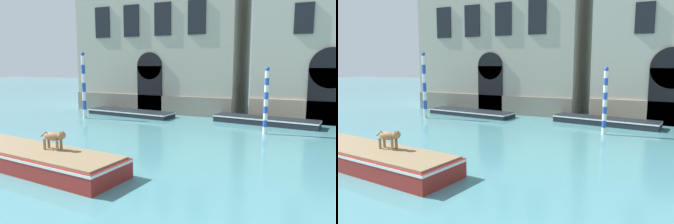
# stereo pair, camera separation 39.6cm
# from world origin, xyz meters

# --- Properties ---
(boat_foreground) EXTENTS (7.40, 2.72, 0.68)m
(boat_foreground) POSITION_xyz_m (3.94, 4.00, 0.36)
(boat_foreground) COLOR maroon
(boat_foreground) RESTS_ON ground_plane
(dog_on_deck) EXTENTS (1.01, 0.33, 0.67)m
(dog_on_deck) POSITION_xyz_m (4.80, 4.18, 1.12)
(dog_on_deck) COLOR #997047
(dog_on_deck) RESTS_ON boat_foreground
(boat_moored_near_palazzo) EXTENTS (6.33, 2.21, 0.35)m
(boat_moored_near_palazzo) POSITION_xyz_m (1.29, 15.23, 0.19)
(boat_moored_near_palazzo) COLOR black
(boat_moored_near_palazzo) RESTS_ON ground_plane
(boat_moored_far) EXTENTS (6.12, 2.16, 0.41)m
(boat_moored_far) POSITION_xyz_m (10.19, 15.52, 0.22)
(boat_moored_far) COLOR black
(boat_moored_far) RESTS_ON ground_plane
(mooring_pole_0) EXTENTS (0.24, 0.24, 4.26)m
(mooring_pole_0) POSITION_xyz_m (-0.87, 13.06, 2.15)
(mooring_pole_0) COLOR white
(mooring_pole_0) RESTS_ON ground_plane
(mooring_pole_2) EXTENTS (0.22, 0.22, 3.39)m
(mooring_pole_2) POSITION_xyz_m (10.54, 12.82, 1.71)
(mooring_pole_2) COLOR white
(mooring_pole_2) RESTS_ON ground_plane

